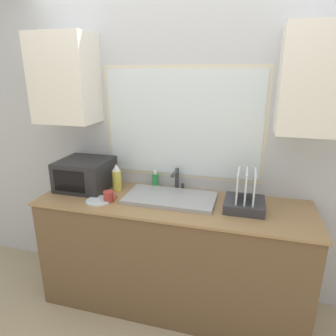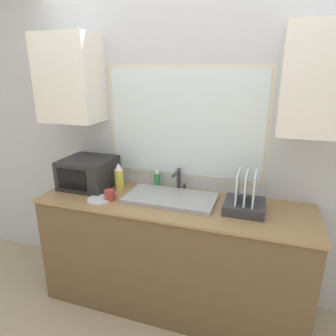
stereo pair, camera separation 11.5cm
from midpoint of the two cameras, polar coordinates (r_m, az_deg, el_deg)
The scene contains 11 objects.
ground_plane at distance 2.61m, azimuth -2.66°, elevation -28.23°, with size 12.00×12.00×0.00m, color tan.
countertop at distance 2.53m, azimuth -0.59°, elevation -16.06°, with size 2.10×0.64×0.93m.
wall_back at distance 2.44m, azimuth 1.31°, elevation 6.52°, with size 6.00×0.38×2.60m.
sink_basin at distance 2.34m, azimuth -0.99°, elevation -5.73°, with size 0.69×0.37×0.03m.
faucet at distance 2.47m, azimuth 0.36°, elevation -1.92°, with size 0.08×0.17×0.19m.
microwave at distance 2.65m, azimuth -16.70°, elevation -1.12°, with size 0.41×0.40×0.25m.
dish_rack at distance 2.22m, azimuth 12.96°, elevation -6.01°, with size 0.28×0.28×0.29m.
spray_bottle at distance 2.54m, azimuth -11.02°, elevation -1.82°, with size 0.07×0.07×0.23m.
soap_bottle at distance 2.56m, azimuth -3.73°, elevation -2.36°, with size 0.05×0.05×0.16m.
mug_near_sink at distance 2.36m, azimuth -12.59°, elevation -5.32°, with size 0.11×0.08×0.08m.
small_plate at distance 2.39m, azimuth -14.48°, elevation -6.08°, with size 0.19×0.19×0.01m.
Camera 1 is at (0.53, -1.73, 1.88)m, focal length 32.00 mm.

